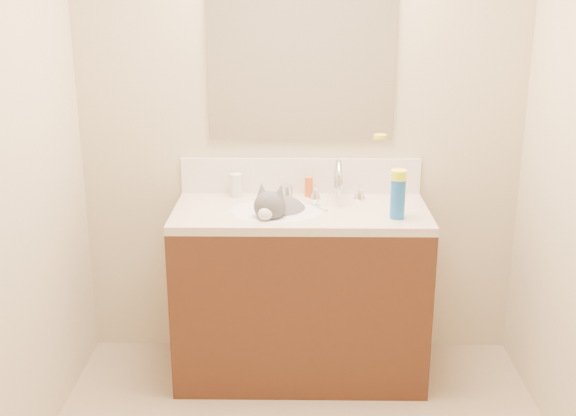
{
  "coord_description": "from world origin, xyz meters",
  "views": [
    {
      "loc": [
        -0.02,
        -2.26,
        1.9
      ],
      "look_at": [
        -0.06,
        0.92,
        0.88
      ],
      "focal_mm": 45.0,
      "sensor_mm": 36.0,
      "label": 1
    }
  ],
  "objects_px": {
    "pill_bottle": "(236,185)",
    "spray_can": "(398,199)",
    "vanity_cabinet": "(300,296)",
    "cat": "(278,216)",
    "silver_jar": "(288,191)",
    "amber_bottle": "(309,187)",
    "basin": "(275,225)",
    "faucet": "(338,184)"
  },
  "relations": [
    {
      "from": "vanity_cabinet",
      "to": "spray_can",
      "type": "height_order",
      "value": "spray_can"
    },
    {
      "from": "amber_bottle",
      "to": "spray_can",
      "type": "height_order",
      "value": "spray_can"
    },
    {
      "from": "faucet",
      "to": "amber_bottle",
      "type": "relative_size",
      "value": 2.8
    },
    {
      "from": "amber_bottle",
      "to": "spray_can",
      "type": "relative_size",
      "value": 0.55
    },
    {
      "from": "silver_jar",
      "to": "amber_bottle",
      "type": "xyz_separation_m",
      "value": [
        0.1,
        0.01,
        0.02
      ]
    },
    {
      "from": "pill_bottle",
      "to": "amber_bottle",
      "type": "bearing_deg",
      "value": 0.27
    },
    {
      "from": "cat",
      "to": "pill_bottle",
      "type": "bearing_deg",
      "value": 152.98
    },
    {
      "from": "cat",
      "to": "spray_can",
      "type": "relative_size",
      "value": 2.3
    },
    {
      "from": "basin",
      "to": "faucet",
      "type": "height_order",
      "value": "faucet"
    },
    {
      "from": "basin",
      "to": "pill_bottle",
      "type": "bearing_deg",
      "value": 130.73
    },
    {
      "from": "amber_bottle",
      "to": "pill_bottle",
      "type": "bearing_deg",
      "value": -179.73
    },
    {
      "from": "pill_bottle",
      "to": "basin",
      "type": "bearing_deg",
      "value": -49.27
    },
    {
      "from": "amber_bottle",
      "to": "faucet",
      "type": "bearing_deg",
      "value": -25.91
    },
    {
      "from": "spray_can",
      "to": "silver_jar",
      "type": "bearing_deg",
      "value": 146.85
    },
    {
      "from": "cat",
      "to": "faucet",
      "type": "bearing_deg",
      "value": 44.71
    },
    {
      "from": "pill_bottle",
      "to": "amber_bottle",
      "type": "height_order",
      "value": "pill_bottle"
    },
    {
      "from": "faucet",
      "to": "silver_jar",
      "type": "height_order",
      "value": "faucet"
    },
    {
      "from": "amber_bottle",
      "to": "spray_can",
      "type": "bearing_deg",
      "value": -40.33
    },
    {
      "from": "silver_jar",
      "to": "cat",
      "type": "bearing_deg",
      "value": -101.43
    },
    {
      "from": "faucet",
      "to": "amber_bottle",
      "type": "height_order",
      "value": "faucet"
    },
    {
      "from": "vanity_cabinet",
      "to": "amber_bottle",
      "type": "bearing_deg",
      "value": 79.01
    },
    {
      "from": "silver_jar",
      "to": "spray_can",
      "type": "height_order",
      "value": "spray_can"
    },
    {
      "from": "faucet",
      "to": "cat",
      "type": "xyz_separation_m",
      "value": [
        -0.29,
        -0.15,
        -0.12
      ]
    },
    {
      "from": "pill_bottle",
      "to": "silver_jar",
      "type": "height_order",
      "value": "pill_bottle"
    },
    {
      "from": "vanity_cabinet",
      "to": "cat",
      "type": "distance_m",
      "value": 0.43
    },
    {
      "from": "amber_bottle",
      "to": "vanity_cabinet",
      "type": "bearing_deg",
      "value": -100.99
    },
    {
      "from": "silver_jar",
      "to": "amber_bottle",
      "type": "distance_m",
      "value": 0.11
    },
    {
      "from": "basin",
      "to": "cat",
      "type": "bearing_deg",
      "value": 56.03
    },
    {
      "from": "vanity_cabinet",
      "to": "pill_bottle",
      "type": "bearing_deg",
      "value": 147.63
    },
    {
      "from": "cat",
      "to": "pill_bottle",
      "type": "xyz_separation_m",
      "value": [
        -0.22,
        0.21,
        0.09
      ]
    },
    {
      "from": "vanity_cabinet",
      "to": "spray_can",
      "type": "xyz_separation_m",
      "value": [
        0.43,
        -0.13,
        0.54
      ]
    },
    {
      "from": "faucet",
      "to": "cat",
      "type": "distance_m",
      "value": 0.34
    },
    {
      "from": "faucet",
      "to": "spray_can",
      "type": "height_order",
      "value": "faucet"
    },
    {
      "from": "pill_bottle",
      "to": "spray_can",
      "type": "bearing_deg",
      "value": -23.81
    },
    {
      "from": "spray_can",
      "to": "vanity_cabinet",
      "type": "bearing_deg",
      "value": 163.35
    },
    {
      "from": "faucet",
      "to": "spray_can",
      "type": "relative_size",
      "value": 1.53
    },
    {
      "from": "faucet",
      "to": "pill_bottle",
      "type": "bearing_deg",
      "value": 172.45
    },
    {
      "from": "amber_bottle",
      "to": "basin",
      "type": "bearing_deg",
      "value": -124.2
    },
    {
      "from": "vanity_cabinet",
      "to": "silver_jar",
      "type": "xyz_separation_m",
      "value": [
        -0.06,
        0.2,
        0.48
      ]
    },
    {
      "from": "vanity_cabinet",
      "to": "cat",
      "type": "relative_size",
      "value": 2.86
    },
    {
      "from": "basin",
      "to": "cat",
      "type": "xyz_separation_m",
      "value": [
        0.01,
        0.02,
        0.04
      ]
    },
    {
      "from": "pill_bottle",
      "to": "spray_can",
      "type": "distance_m",
      "value": 0.83
    }
  ]
}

